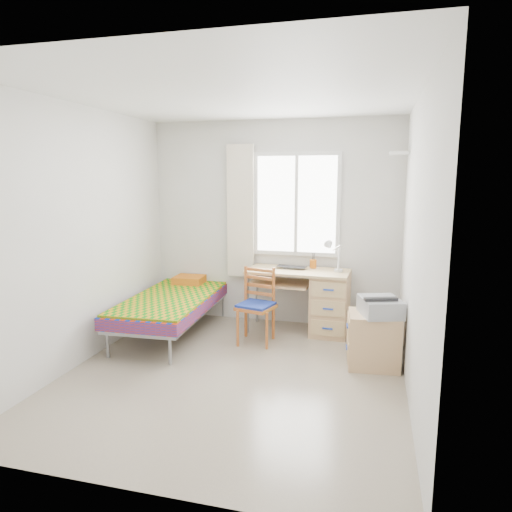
% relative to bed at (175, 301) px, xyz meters
% --- Properties ---
extents(floor, '(3.50, 3.50, 0.00)m').
position_rel_bed_xyz_m(floor, '(1.06, -0.98, -0.40)').
color(floor, '#BCAD93').
rests_on(floor, ground).
extents(ceiling, '(3.50, 3.50, 0.00)m').
position_rel_bed_xyz_m(ceiling, '(1.06, -0.98, 2.20)').
color(ceiling, white).
rests_on(ceiling, wall_back).
extents(wall_back, '(3.20, 0.00, 3.20)m').
position_rel_bed_xyz_m(wall_back, '(1.06, 0.77, 0.90)').
color(wall_back, silver).
rests_on(wall_back, ground).
extents(wall_left, '(0.00, 3.50, 3.50)m').
position_rel_bed_xyz_m(wall_left, '(-0.54, -0.98, 0.90)').
color(wall_left, silver).
rests_on(wall_left, ground).
extents(wall_right, '(0.00, 3.50, 3.50)m').
position_rel_bed_xyz_m(wall_right, '(2.66, -0.98, 0.90)').
color(wall_right, silver).
rests_on(wall_right, ground).
extents(window, '(1.10, 0.04, 1.30)m').
position_rel_bed_xyz_m(window, '(1.36, 0.75, 1.15)').
color(window, white).
rests_on(window, wall_back).
extents(curtain, '(0.35, 0.05, 1.70)m').
position_rel_bed_xyz_m(curtain, '(0.64, 0.70, 1.05)').
color(curtain, white).
rests_on(curtain, wall_back).
extents(floating_shelf, '(0.20, 0.32, 0.03)m').
position_rel_bed_xyz_m(floating_shelf, '(2.55, 0.42, 1.75)').
color(floating_shelf, white).
rests_on(floating_shelf, wall_right).
extents(bed, '(0.96, 1.95, 0.83)m').
position_rel_bed_xyz_m(bed, '(0.00, 0.00, 0.00)').
color(bed, gray).
rests_on(bed, floor).
extents(desk, '(1.26, 0.62, 0.77)m').
position_rel_bed_xyz_m(desk, '(1.77, 0.44, 0.01)').
color(desk, tan).
rests_on(desk, floor).
extents(chair, '(0.46, 0.46, 0.87)m').
position_rel_bed_xyz_m(chair, '(1.05, -0.04, 0.09)').
color(chair, '#AE6B21').
rests_on(chair, floor).
extents(cabinet, '(0.54, 0.49, 0.55)m').
position_rel_bed_xyz_m(cabinet, '(2.35, -0.42, -0.13)').
color(cabinet, tan).
rests_on(cabinet, floor).
extents(printer, '(0.47, 0.51, 0.18)m').
position_rel_bed_xyz_m(printer, '(2.41, -0.46, 0.23)').
color(printer, '#93969A').
rests_on(printer, cabinet).
extents(laptop, '(0.40, 0.28, 0.03)m').
position_rel_bed_xyz_m(laptop, '(1.34, 0.46, 0.38)').
color(laptop, black).
rests_on(laptop, desk).
extents(pen_cup, '(0.09, 0.09, 0.11)m').
position_rel_bed_xyz_m(pen_cup, '(1.60, 0.62, 0.42)').
color(pen_cup, orange).
rests_on(pen_cup, desk).
extents(task_lamp, '(0.22, 0.32, 0.40)m').
position_rel_bed_xyz_m(task_lamp, '(1.86, 0.35, 0.62)').
color(task_lamp, white).
rests_on(task_lamp, desk).
extents(book, '(0.20, 0.24, 0.02)m').
position_rel_bed_xyz_m(book, '(1.23, 0.46, 0.19)').
color(book, gray).
rests_on(book, desk).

